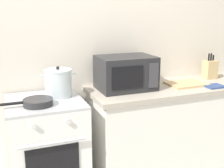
{
  "coord_description": "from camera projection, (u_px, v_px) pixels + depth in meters",
  "views": [
    {
      "loc": [
        -0.62,
        -1.61,
        1.61
      ],
      "look_at": [
        0.23,
        0.6,
        1.0
      ],
      "focal_mm": 45.59,
      "sensor_mm": 36.0,
      "label": 1
    }
  ],
  "objects": [
    {
      "name": "cutting_board",
      "position": [
        186.0,
        84.0,
        2.72
      ],
      "size": [
        0.36,
        0.26,
        0.02
      ],
      "primitive_type": "cube",
      "color": "tan",
      "rests_on": "countertop_right"
    },
    {
      "name": "lower_cabinet_right",
      "position": [
        174.0,
        132.0,
        2.83
      ],
      "size": [
        1.64,
        0.56,
        0.88
      ],
      "primitive_type": "cube",
      "color": "white",
      "rests_on": "ground_plane"
    },
    {
      "name": "microwave",
      "position": [
        126.0,
        73.0,
        2.55
      ],
      "size": [
        0.5,
        0.37,
        0.3
      ],
      "color": "#232326",
      "rests_on": "countertop_right"
    },
    {
      "name": "back_wall",
      "position": [
        105.0,
        49.0,
        2.74
      ],
      "size": [
        4.4,
        0.1,
        2.5
      ],
      "primitive_type": "cube",
      "color": "silver",
      "rests_on": "ground_plane"
    },
    {
      "name": "knife_block",
      "position": [
        210.0,
        69.0,
        2.96
      ],
      "size": [
        0.13,
        0.1,
        0.27
      ],
      "color": "tan",
      "rests_on": "countertop_right"
    },
    {
      "name": "frying_pan",
      "position": [
        37.0,
        102.0,
        2.13
      ],
      "size": [
        0.42,
        0.22,
        0.05
      ],
      "color": "#28282B",
      "rests_on": "stove"
    },
    {
      "name": "oven_mitt",
      "position": [
        214.0,
        86.0,
        2.65
      ],
      "size": [
        0.18,
        0.14,
        0.02
      ],
      "primitive_type": "cube",
      "color": "#33477A",
      "rests_on": "countertop_right"
    },
    {
      "name": "countertop_right",
      "position": [
        177.0,
        87.0,
        2.72
      ],
      "size": [
        1.7,
        0.6,
        0.04
      ],
      "primitive_type": "cube",
      "color": "#ADA393",
      "rests_on": "lower_cabinet_right"
    },
    {
      "name": "stock_pot",
      "position": [
        58.0,
        83.0,
        2.35
      ],
      "size": [
        0.31,
        0.23,
        0.25
      ],
      "color": "silver",
      "rests_on": "stove"
    },
    {
      "name": "stove",
      "position": [
        47.0,
        153.0,
        2.38
      ],
      "size": [
        0.6,
        0.64,
        0.92
      ],
      "color": "white",
      "rests_on": "ground_plane"
    }
  ]
}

